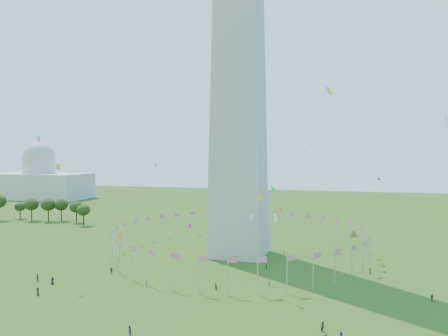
# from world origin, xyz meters

# --- Properties ---
(ground) EXTENTS (600.00, 600.00, 0.00)m
(ground) POSITION_xyz_m (0.00, 0.00, 0.00)
(ground) COLOR #274B11
(ground) RESTS_ON ground
(flag_ring) EXTENTS (80.24, 80.24, 9.00)m
(flag_ring) POSITION_xyz_m (-0.00, 50.00, 4.50)
(flag_ring) COLOR silver
(flag_ring) RESTS_ON ground
(capitol_building) EXTENTS (70.00, 35.00, 46.00)m
(capitol_building) POSITION_xyz_m (-180.00, 180.00, 23.00)
(capitol_building) COLOR beige
(capitol_building) RESTS_ON ground
(crowd) EXTENTS (98.87, 75.56, 1.95)m
(crowd) POSITION_xyz_m (8.35, -2.23, 0.90)
(crowd) COLOR black
(crowd) RESTS_ON ground
(kites_aloft) EXTENTS (103.98, 86.63, 41.93)m
(kites_aloft) POSITION_xyz_m (13.81, 19.80, 20.98)
(kites_aloft) COLOR orange
(kites_aloft) RESTS_ON ground
(tree_line_west) EXTENTS (55.45, 15.21, 12.55)m
(tree_line_west) POSITION_xyz_m (-107.86, 90.46, 5.36)
(tree_line_west) COLOR #334918
(tree_line_west) RESTS_ON ground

